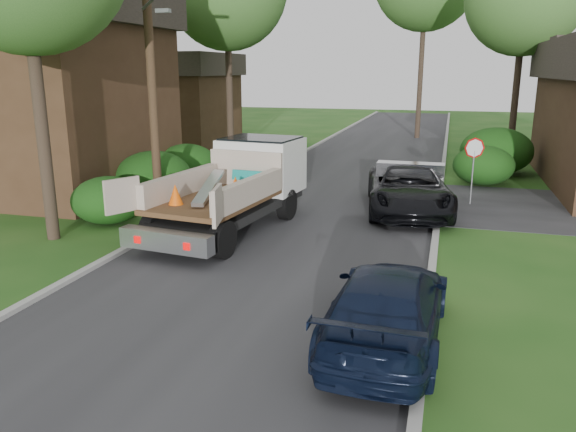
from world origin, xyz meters
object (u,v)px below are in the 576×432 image
(house_left_near, at_px, (32,85))
(house_left_far, at_px, (173,98))
(flatbed_truck, at_px, (244,180))
(navy_suv, at_px, (387,305))
(utility_pole, at_px, (151,60))
(stop_sign, at_px, (474,157))
(black_pickup, at_px, (409,189))

(house_left_near, distance_m, house_left_far, 15.12)
(house_left_near, xyz_separation_m, flatbed_truck, (10.05, -2.81, -2.83))
(navy_suv, bearing_deg, flatbed_truck, -51.06)
(utility_pole, bearing_deg, navy_suv, -41.36)
(utility_pole, distance_m, navy_suv, 12.66)
(stop_sign, distance_m, utility_pole, 11.91)
(house_left_far, xyz_separation_m, navy_suv, (16.92, -24.85, -2.33))
(utility_pole, xyz_separation_m, house_left_far, (-8.02, 17.02, -2.12))
(house_left_near, distance_m, black_pickup, 15.44)
(house_left_near, relative_size, navy_suv, 1.97)
(house_left_far, bearing_deg, black_pickup, -41.84)
(flatbed_truck, bearing_deg, stop_sign, 40.77)
(utility_pole, height_order, black_pickup, utility_pole)
(stop_sign, height_order, flatbed_truck, flatbed_truck)
(stop_sign, xyz_separation_m, navy_suv, (-1.78, -11.85, -1.06))
(house_left_near, xyz_separation_m, navy_suv, (15.42, -9.85, -3.56))
(flatbed_truck, bearing_deg, navy_suv, -45.83)
(stop_sign, bearing_deg, house_left_near, -173.37)
(stop_sign, xyz_separation_m, utility_pole, (-10.68, -4.02, 3.40))
(stop_sign, height_order, house_left_far, house_left_far)
(utility_pole, bearing_deg, stop_sign, 20.62)
(black_pickup, bearing_deg, utility_pole, -173.85)
(stop_sign, bearing_deg, black_pickup, -139.89)
(house_left_far, xyz_separation_m, black_pickup, (16.54, -14.82, -2.23))
(utility_pole, distance_m, house_left_near, 6.88)
(utility_pole, relative_size, black_pickup, 1.69)
(stop_sign, relative_size, house_left_far, 0.33)
(house_left_near, bearing_deg, utility_pole, -17.20)
(navy_suv, bearing_deg, stop_sign, -96.94)
(utility_pole, distance_m, house_left_far, 18.93)
(house_left_far, relative_size, black_pickup, 1.28)
(house_left_near, height_order, navy_suv, house_left_near)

